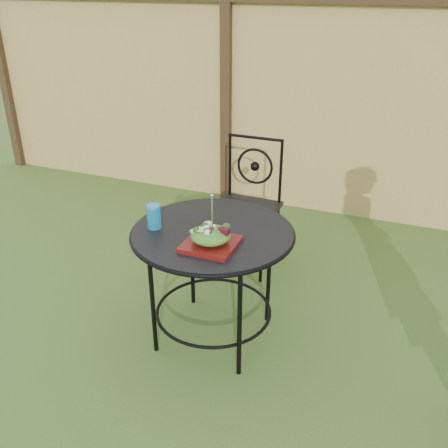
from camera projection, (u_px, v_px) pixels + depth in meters
name	position (u px, v px, depth m)	size (l,w,h in m)	color
ground	(300.00, 372.00, 2.80)	(60.00, 60.00, 0.00)	#244014
fence	(372.00, 114.00, 4.20)	(8.00, 0.12, 1.90)	#D5BC69
patio_table	(213.00, 252.00, 2.84)	(0.92, 0.92, 0.72)	black
patio_chair	(248.00, 201.00, 3.69)	(0.46, 0.46, 0.95)	black
salad_plate	(211.00, 244.00, 2.61)	(0.27, 0.27, 0.02)	#430C09
salad	(211.00, 235.00, 2.59)	(0.21, 0.21, 0.08)	#235614
fork	(212.00, 213.00, 2.53)	(0.01, 0.01, 0.18)	silver
drinking_glass	(154.00, 216.00, 2.78)	(0.08, 0.08, 0.14)	#0E7DA4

